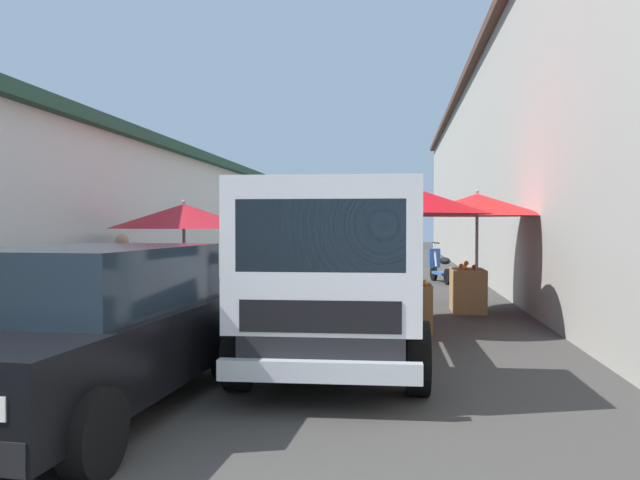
# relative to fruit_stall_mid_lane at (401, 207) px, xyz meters

# --- Properties ---
(ground) EXTENTS (90.00, 90.00, 0.00)m
(ground) POSITION_rel_fruit_stall_mid_lane_xyz_m (5.65, 1.61, -1.93)
(ground) COLOR #3D3A38
(building_left_whitewash) EXTENTS (49.80, 7.50, 3.68)m
(building_left_whitewash) POSITION_rel_fruit_stall_mid_lane_xyz_m (7.90, 9.08, -0.08)
(building_left_whitewash) COLOR silver
(building_left_whitewash) RESTS_ON ground
(building_right_concrete) EXTENTS (49.80, 7.50, 6.82)m
(building_right_concrete) POSITION_rel_fruit_stall_mid_lane_xyz_m (7.90, -5.86, 1.49)
(building_right_concrete) COLOR #A39E93
(building_right_concrete) RESTS_ON ground
(fruit_stall_mid_lane) EXTENTS (2.88, 2.88, 2.38)m
(fruit_stall_mid_lane) POSITION_rel_fruit_stall_mid_lane_xyz_m (0.00, 0.00, 0.00)
(fruit_stall_mid_lane) COLOR #9E9EA3
(fruit_stall_mid_lane) RESTS_ON ground
(fruit_stall_far_right) EXTENTS (2.72, 2.72, 2.10)m
(fruit_stall_far_right) POSITION_rel_fruit_stall_mid_lane_xyz_m (1.04, 3.95, -0.30)
(fruit_stall_far_right) COLOR #9E9EA3
(fruit_stall_far_right) RESTS_ON ground
(fruit_stall_far_left) EXTENTS (2.57, 2.57, 2.30)m
(fruit_stall_far_left) POSITION_rel_fruit_stall_mid_lane_xyz_m (1.92, -1.39, -0.15)
(fruit_stall_far_left) COLOR #9E9EA3
(fruit_stall_far_left) RESTS_ON ground
(hatchback_car) EXTENTS (4.01, 2.13, 1.45)m
(hatchback_car) POSITION_rel_fruit_stall_mid_lane_xyz_m (-4.84, 2.77, -1.19)
(hatchback_car) COLOR black
(hatchback_car) RESTS_ON ground
(delivery_truck) EXTENTS (4.96, 2.05, 2.08)m
(delivery_truck) POSITION_rel_fruit_stall_mid_lane_xyz_m (-3.28, 0.75, -0.89)
(delivery_truck) COLOR black
(delivery_truck) RESTS_ON ground
(vendor_by_crates) EXTENTS (0.48, 0.45, 1.56)m
(vendor_by_crates) POSITION_rel_fruit_stall_mid_lane_xyz_m (8.91, 0.98, -1.03)
(vendor_by_crates) COLOR #232328
(vendor_by_crates) RESTS_ON ground
(vendor_in_shade) EXTENTS (0.43, 0.50, 1.52)m
(vendor_in_shade) POSITION_rel_fruit_stall_mid_lane_xyz_m (-1.12, 4.13, -1.06)
(vendor_in_shade) COLOR #665B4C
(vendor_in_shade) RESTS_ON ground
(parked_scooter) EXTENTS (1.66, 0.60, 1.14)m
(parked_scooter) POSITION_rel_fruit_stall_mid_lane_xyz_m (8.11, -1.17, -1.48)
(parked_scooter) COLOR black
(parked_scooter) RESTS_ON ground
(plastic_stool) EXTENTS (0.30, 0.30, 0.43)m
(plastic_stool) POSITION_rel_fruit_stall_mid_lane_xyz_m (5.92, 0.38, -1.60)
(plastic_stool) COLOR red
(plastic_stool) RESTS_ON ground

